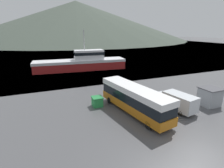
{
  "coord_description": "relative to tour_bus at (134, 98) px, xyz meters",
  "views": [
    {
      "loc": [
        -11.76,
        -8.72,
        10.04
      ],
      "look_at": [
        -2.03,
        15.17,
        2.0
      ],
      "focal_mm": 28.0,
      "sensor_mm": 36.0,
      "label": 1
    }
  ],
  "objects": [
    {
      "name": "dock_kiosk",
      "position": [
        10.7,
        -2.03,
        -0.62
      ],
      "size": [
        2.55,
        2.51,
        2.51
      ],
      "color": "#93999E",
      "rests_on": "ground"
    },
    {
      "name": "tour_bus",
      "position": [
        0.0,
        0.0,
        0.0
      ],
      "size": [
        4.37,
        11.63,
        3.37
      ],
      "rotation": [
        0.0,
        0.0,
        0.16
      ],
      "color": "#B26614",
      "rests_on": "ground"
    },
    {
      "name": "fishing_boat",
      "position": [
        -0.39,
        26.95,
        0.05
      ],
      "size": [
        23.53,
        6.85,
        10.06
      ],
      "rotation": [
        0.0,
        0.0,
        1.49
      ],
      "color": "maroon",
      "rests_on": "water_surface"
    },
    {
      "name": "hill_backdrop",
      "position": [
        30.02,
        183.5,
        17.79
      ],
      "size": [
        228.08,
        228.08,
        39.36
      ],
      "primitive_type": "cone",
      "color": "#424C42",
      "rests_on": "ground"
    },
    {
      "name": "delivery_van",
      "position": [
        5.45,
        -1.35,
        -0.67
      ],
      "size": [
        3.07,
        6.23,
        2.29
      ],
      "rotation": [
        0.0,
        0.0,
        0.18
      ],
      "color": "silver",
      "rests_on": "ground"
    },
    {
      "name": "mooring_bollard",
      "position": [
        1.98,
        11.01,
        -1.37
      ],
      "size": [
        0.38,
        0.38,
        0.97
      ],
      "color": "#4C4C51",
      "rests_on": "ground"
    },
    {
      "name": "storage_bin",
      "position": [
        -3.68,
        3.53,
        -1.22
      ],
      "size": [
        1.41,
        1.5,
        1.32
      ],
      "color": "green",
      "rests_on": "ground"
    },
    {
      "name": "water_surface",
      "position": [
        1.63,
        132.5,
        -1.89
      ],
      "size": [
        240.0,
        240.0,
        0.0
      ],
      "primitive_type": "plane",
      "color": "#475B6B",
      "rests_on": "ground"
    },
    {
      "name": "ground_plane",
      "position": [
        1.63,
        -8.93,
        -1.89
      ],
      "size": [
        400.0,
        400.0,
        0.0
      ],
      "primitive_type": "plane",
      "color": "#4C4C4F"
    }
  ]
}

